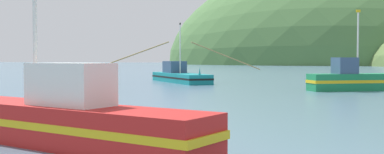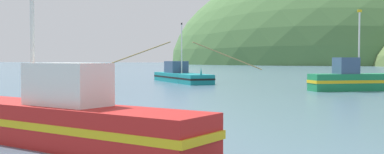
{
  "view_description": "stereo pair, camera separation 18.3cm",
  "coord_description": "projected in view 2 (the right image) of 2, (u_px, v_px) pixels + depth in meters",
  "views": [
    {
      "loc": [
        7.43,
        -2.93,
        2.39
      ],
      "look_at": [
        1.0,
        21.84,
        1.4
      ],
      "focal_mm": 43.87,
      "sensor_mm": 36.0,
      "label": 1
    },
    {
      "loc": [
        7.61,
        -2.89,
        2.39
      ],
      "look_at": [
        1.0,
        21.84,
        1.4
      ],
      "focal_mm": 43.87,
      "sensor_mm": 36.0,
      "label": 2
    }
  ],
  "objects": [
    {
      "name": "fishing_boat_red",
      "position": [
        35.0,
        117.0,
        13.52
      ],
      "size": [
        11.94,
        5.65,
        5.29
      ],
      "rotation": [
        0.0,
        0.0,
        2.8
      ],
      "color": "red",
      "rests_on": "ground"
    },
    {
      "name": "fishing_boat_green",
      "position": [
        354.0,
        80.0,
        35.21
      ],
      "size": [
        7.03,
        4.57,
        6.09
      ],
      "rotation": [
        0.0,
        0.0,
        0.45
      ],
      "color": "#197A47",
      "rests_on": "ground"
    },
    {
      "name": "fishing_boat_teal",
      "position": [
        181.0,
        76.0,
        48.03
      ],
      "size": [
        15.1,
        11.19,
        6.06
      ],
      "rotation": [
        0.0,
        0.0,
        5.35
      ],
      "color": "#147F84",
      "rests_on": "ground"
    },
    {
      "name": "hill_far_left",
      "position": [
        358.0,
        64.0,
        220.65
      ],
      "size": [
        178.05,
        142.44,
        99.11
      ],
      "primitive_type": "ellipsoid",
      "color": "#47703D",
      "rests_on": "ground"
    }
  ]
}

